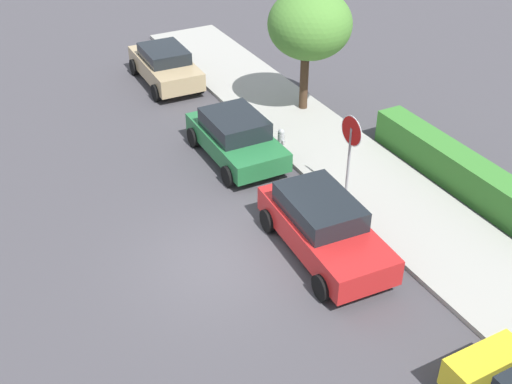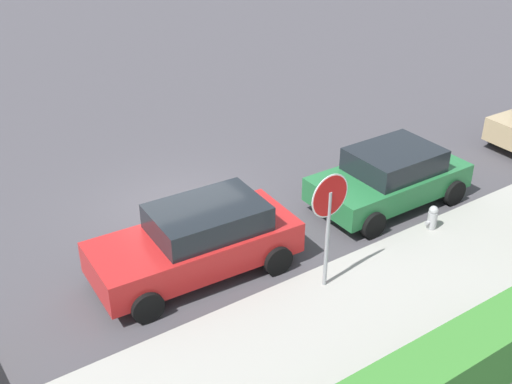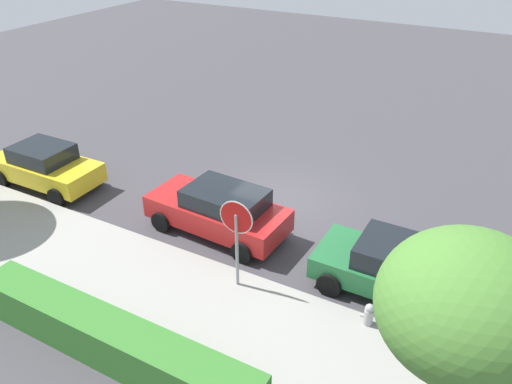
% 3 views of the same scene
% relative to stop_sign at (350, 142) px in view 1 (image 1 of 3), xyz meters
% --- Properties ---
extents(ground_plane, '(60.00, 60.00, 0.00)m').
position_rel_stop_sign_xyz_m(ground_plane, '(0.96, -4.47, -1.82)').
color(ground_plane, '#423F44').
extents(sidewalk_curb, '(32.00, 3.12, 0.14)m').
position_rel_stop_sign_xyz_m(sidewalk_curb, '(0.96, 1.04, -1.75)').
color(sidewalk_curb, '#9E9B93').
rests_on(sidewalk_curb, ground_plane).
extents(stop_sign, '(0.88, 0.08, 2.61)m').
position_rel_stop_sign_xyz_m(stop_sign, '(0.00, 0.00, 0.00)').
color(stop_sign, gray).
rests_on(stop_sign, ground_plane).
extents(parked_car_red, '(4.34, 2.15, 1.52)m').
position_rel_stop_sign_xyz_m(parked_car_red, '(1.76, -1.94, -1.04)').
color(parked_car_red, red).
rests_on(parked_car_red, ground_plane).
extents(parked_car_green, '(3.95, 2.06, 1.45)m').
position_rel_stop_sign_xyz_m(parked_car_green, '(-3.52, -1.79, -1.07)').
color(parked_car_green, '#236B38').
rests_on(parked_car_green, ground_plane).
extents(parked_car_tan, '(4.06, 2.04, 1.43)m').
position_rel_stop_sign_xyz_m(parked_car_tan, '(-9.99, -1.66, -1.08)').
color(parked_car_tan, tan).
rests_on(parked_car_tan, ground_plane).
extents(street_tree_near_corner, '(2.85, 2.85, 4.43)m').
position_rel_stop_sign_xyz_m(street_tree_near_corner, '(-5.26, 1.87, 1.40)').
color(street_tree_near_corner, '#422D1E').
rests_on(street_tree_near_corner, ground_plane).
extents(fire_hydrant, '(0.30, 0.22, 0.72)m').
position_rel_stop_sign_xyz_m(fire_hydrant, '(-3.35, -0.24, -1.46)').
color(fire_hydrant, '#A5A5A8').
rests_on(fire_hydrant, ground_plane).
extents(front_yard_hedge, '(7.16, 0.89, 1.07)m').
position_rel_stop_sign_xyz_m(front_yard_hedge, '(1.17, 3.27, -1.29)').
color(front_yard_hedge, '#387A2D').
rests_on(front_yard_hedge, ground_plane).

